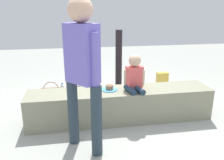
{
  "coord_description": "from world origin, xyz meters",
  "views": [
    {
      "loc": [
        -0.62,
        -2.94,
        1.52
      ],
      "look_at": [
        -0.17,
        -0.32,
        0.68
      ],
      "focal_mm": 37.98,
      "sensor_mm": 36.0,
      "label": 1
    }
  ],
  "objects_px": {
    "handbag_black_leather": "(79,101)",
    "handbag_brown_canvas": "(51,94)",
    "water_bottle_far_side": "(62,89)",
    "gift_bag": "(162,81)",
    "adult_standing": "(82,63)",
    "party_cup_red": "(98,102)",
    "child_seated": "(134,75)",
    "cake_plate": "(109,88)",
    "water_bottle_near_gift": "(47,100)"
  },
  "relations": [
    {
      "from": "water_bottle_near_gift",
      "to": "handbag_black_leather",
      "type": "distance_m",
      "value": 0.53
    },
    {
      "from": "water_bottle_far_side",
      "to": "handbag_black_leather",
      "type": "xyz_separation_m",
      "value": [
        0.26,
        -0.68,
        0.04
      ]
    },
    {
      "from": "gift_bag",
      "to": "handbag_black_leather",
      "type": "height_order",
      "value": "handbag_black_leather"
    },
    {
      "from": "gift_bag",
      "to": "handbag_brown_canvas",
      "type": "distance_m",
      "value": 2.04
    },
    {
      "from": "party_cup_red",
      "to": "handbag_black_leather",
      "type": "height_order",
      "value": "handbag_black_leather"
    },
    {
      "from": "gift_bag",
      "to": "water_bottle_near_gift",
      "type": "relative_size",
      "value": 1.54
    },
    {
      "from": "handbag_brown_canvas",
      "to": "child_seated",
      "type": "bearing_deg",
      "value": -39.11
    },
    {
      "from": "gift_bag",
      "to": "water_bottle_far_side",
      "type": "height_order",
      "value": "gift_bag"
    },
    {
      "from": "child_seated",
      "to": "handbag_black_leather",
      "type": "bearing_deg",
      "value": 147.84
    },
    {
      "from": "adult_standing",
      "to": "water_bottle_far_side",
      "type": "xyz_separation_m",
      "value": [
        -0.29,
        1.73,
        -0.87
      ]
    },
    {
      "from": "child_seated",
      "to": "handbag_black_leather",
      "type": "height_order",
      "value": "child_seated"
    },
    {
      "from": "handbag_black_leather",
      "to": "handbag_brown_canvas",
      "type": "bearing_deg",
      "value": 131.83
    },
    {
      "from": "handbag_black_leather",
      "to": "cake_plate",
      "type": "bearing_deg",
      "value": -44.12
    },
    {
      "from": "water_bottle_far_side",
      "to": "handbag_brown_canvas",
      "type": "bearing_deg",
      "value": -133.61
    },
    {
      "from": "adult_standing",
      "to": "handbag_black_leather",
      "type": "distance_m",
      "value": 1.34
    },
    {
      "from": "adult_standing",
      "to": "handbag_brown_canvas",
      "type": "bearing_deg",
      "value": 107.06
    },
    {
      "from": "handbag_black_leather",
      "to": "water_bottle_far_side",
      "type": "bearing_deg",
      "value": 111.07
    },
    {
      "from": "adult_standing",
      "to": "handbag_black_leather",
      "type": "bearing_deg",
      "value": 91.65
    },
    {
      "from": "handbag_brown_canvas",
      "to": "handbag_black_leather",
      "type": "bearing_deg",
      "value": -48.17
    },
    {
      "from": "water_bottle_near_gift",
      "to": "handbag_black_leather",
      "type": "relative_size",
      "value": 0.64
    },
    {
      "from": "handbag_black_leather",
      "to": "handbag_brown_canvas",
      "type": "height_order",
      "value": "handbag_black_leather"
    },
    {
      "from": "cake_plate",
      "to": "party_cup_red",
      "type": "bearing_deg",
      "value": 101.88
    },
    {
      "from": "cake_plate",
      "to": "water_bottle_far_side",
      "type": "xyz_separation_m",
      "value": [
        -0.67,
        1.08,
        -0.35
      ]
    },
    {
      "from": "child_seated",
      "to": "water_bottle_near_gift",
      "type": "distance_m",
      "value": 1.49
    },
    {
      "from": "handbag_brown_canvas",
      "to": "party_cup_red",
      "type": "bearing_deg",
      "value": -26.25
    },
    {
      "from": "child_seated",
      "to": "cake_plate",
      "type": "relative_size",
      "value": 2.16
    },
    {
      "from": "cake_plate",
      "to": "water_bottle_near_gift",
      "type": "bearing_deg",
      "value": 146.0
    },
    {
      "from": "cake_plate",
      "to": "water_bottle_near_gift",
      "type": "relative_size",
      "value": 0.94
    },
    {
      "from": "adult_standing",
      "to": "party_cup_red",
      "type": "relative_size",
      "value": 17.63
    },
    {
      "from": "party_cup_red",
      "to": "handbag_black_leather",
      "type": "xyz_separation_m",
      "value": [
        -0.3,
        -0.13,
        0.09
      ]
    },
    {
      "from": "party_cup_red",
      "to": "handbag_brown_canvas",
      "type": "distance_m",
      "value": 0.83
    },
    {
      "from": "adult_standing",
      "to": "handbag_black_leather",
      "type": "xyz_separation_m",
      "value": [
        -0.03,
        1.05,
        -0.83
      ]
    },
    {
      "from": "handbag_black_leather",
      "to": "gift_bag",
      "type": "bearing_deg",
      "value": 22.43
    },
    {
      "from": "child_seated",
      "to": "water_bottle_near_gift",
      "type": "relative_size",
      "value": 2.02
    },
    {
      "from": "party_cup_red",
      "to": "handbag_brown_canvas",
      "type": "xyz_separation_m",
      "value": [
        -0.74,
        0.37,
        0.05
      ]
    },
    {
      "from": "child_seated",
      "to": "gift_bag",
      "type": "distance_m",
      "value": 1.48
    },
    {
      "from": "adult_standing",
      "to": "water_bottle_near_gift",
      "type": "bearing_deg",
      "value": 112.34
    },
    {
      "from": "party_cup_red",
      "to": "handbag_brown_canvas",
      "type": "relative_size",
      "value": 0.27
    },
    {
      "from": "water_bottle_far_side",
      "to": "gift_bag",
      "type": "bearing_deg",
      "value": -0.96
    },
    {
      "from": "gift_bag",
      "to": "water_bottle_far_side",
      "type": "xyz_separation_m",
      "value": [
        -1.85,
        0.03,
        -0.07
      ]
    },
    {
      "from": "water_bottle_near_gift",
      "to": "party_cup_red",
      "type": "relative_size",
      "value": 2.63
    },
    {
      "from": "cake_plate",
      "to": "party_cup_red",
      "type": "xyz_separation_m",
      "value": [
        -0.11,
        0.53,
        -0.41
      ]
    },
    {
      "from": "party_cup_red",
      "to": "handbag_brown_canvas",
      "type": "height_order",
      "value": "handbag_brown_canvas"
    },
    {
      "from": "cake_plate",
      "to": "water_bottle_far_side",
      "type": "relative_size",
      "value": 1.04
    },
    {
      "from": "handbag_brown_canvas",
      "to": "adult_standing",
      "type": "bearing_deg",
      "value": -72.94
    },
    {
      "from": "cake_plate",
      "to": "handbag_brown_canvas",
      "type": "height_order",
      "value": "cake_plate"
    },
    {
      "from": "water_bottle_near_gift",
      "to": "child_seated",
      "type": "bearing_deg",
      "value": -28.71
    },
    {
      "from": "cake_plate",
      "to": "gift_bag",
      "type": "height_order",
      "value": "cake_plate"
    },
    {
      "from": "cake_plate",
      "to": "adult_standing",
      "type": "bearing_deg",
      "value": -120.25
    },
    {
      "from": "cake_plate",
      "to": "handbag_black_leather",
      "type": "distance_m",
      "value": 0.65
    }
  ]
}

